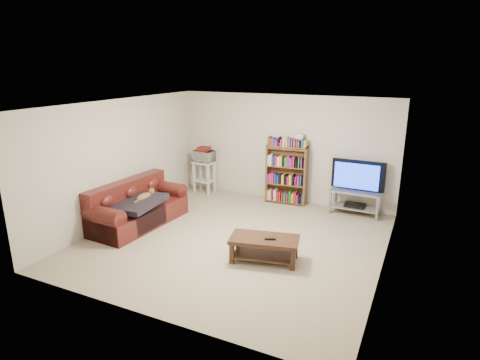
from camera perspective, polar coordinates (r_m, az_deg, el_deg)
The scene contains 19 objects.
floor at distance 7.28m, azimuth -0.65°, elevation -8.48°, with size 5.00×5.00×0.00m, color tan.
ceiling at distance 6.64m, azimuth -0.72°, elevation 10.68°, with size 5.00×5.00×0.00m, color white.
wall_back at distance 9.11m, azimuth 6.28°, elevation 4.47°, with size 5.00×5.00×0.00m, color beige.
wall_front at distance 4.87m, azimuth -13.85°, elevation -6.52°, with size 5.00×5.00×0.00m, color beige.
wall_left at distance 8.24m, azimuth -16.51°, elevation 2.64°, with size 5.00×5.00×0.00m, color beige.
wall_right at distance 6.22m, azimuth 20.47°, elevation -2.04°, with size 5.00×5.00×0.00m, color beige.
sofa at distance 8.11m, azimuth -14.54°, elevation -4.04°, with size 0.98×2.05×0.86m.
blanket at distance 7.83m, azimuth -14.37°, elevation -3.14°, with size 0.77×1.00×0.10m, color black.
cat at distance 7.93m, azimuth -13.51°, elevation -2.36°, with size 0.22×0.55×0.16m, color brown, non-canonical shape.
coffee_table at distance 6.46m, azimuth 3.48°, elevation -9.16°, with size 1.17×0.76×0.39m.
remote at distance 6.35m, azimuth 4.31°, elevation -8.36°, with size 0.18×0.05×0.02m, color black.
tv_stand at distance 8.69m, azimuth 16.07°, elevation -2.51°, with size 1.02×0.48×0.51m.
television at distance 8.55m, azimuth 16.32°, elevation 0.52°, with size 1.09×0.14×0.63m, color black.
dvd_player at distance 8.74m, azimuth 15.99°, elevation -3.47°, with size 0.41×0.28×0.06m, color black.
bookshelf at distance 8.98m, azimuth 6.63°, elevation 0.87°, with size 0.93×0.34×1.32m.
shelf_clutter at distance 8.80m, azimuth 7.43°, elevation 5.49°, with size 0.67×0.24×0.28m.
microwave_stand at distance 9.73m, azimuth -5.12°, elevation 1.03°, with size 0.51×0.39×0.78m.
microwave at distance 9.63m, azimuth -5.18°, elevation 3.41°, with size 0.48×0.33×0.27m, color silver.
game_boxes at distance 9.60m, azimuth -5.20°, elevation 4.33°, with size 0.28×0.25×0.05m, color maroon.
Camera 1 is at (2.92, -5.93, 3.04)m, focal length 30.00 mm.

